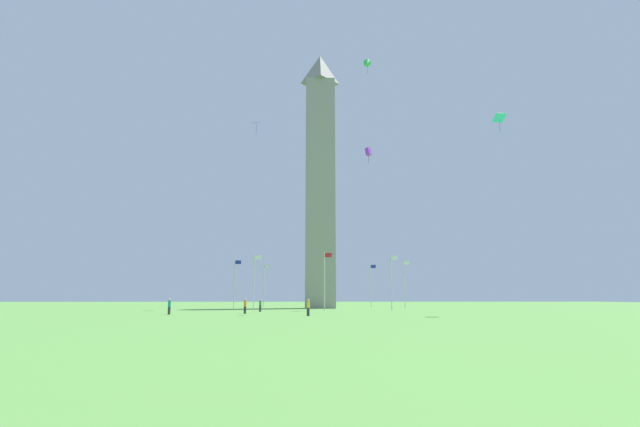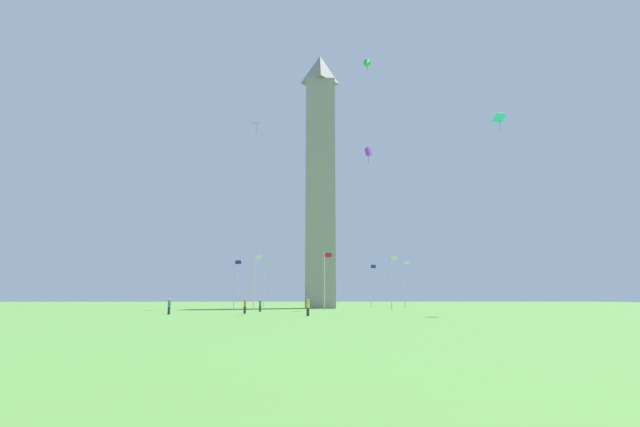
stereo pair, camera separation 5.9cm
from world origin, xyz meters
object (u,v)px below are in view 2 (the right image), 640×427
(kite_cyan_diamond, at_px, (499,118))
(kite_blue_diamond, at_px, (256,123))
(person_orange_shirt, at_px, (245,306))
(person_green_shirt, at_px, (260,306))
(kite_purple_box, at_px, (368,152))
(person_yellow_shirt, at_px, (308,308))
(flagpole_w, at_px, (325,278))
(obelisk_monument, at_px, (320,176))
(flagpole_s, at_px, (235,281))
(kite_green_delta, at_px, (367,63))
(flagpole_e, at_px, (317,284))
(flagpole_ne, at_px, (371,283))
(flagpole_sw, at_px, (254,279))
(flagpole_n, at_px, (405,282))
(person_teal_shirt, at_px, (169,306))
(flagpole_se, at_px, (264,283))
(flagpole_nw, at_px, (391,279))

(kite_cyan_diamond, bearing_deg, kite_blue_diamond, 139.65)
(person_orange_shirt, xyz_separation_m, person_green_shirt, (1.14, 7.63, -0.05))
(person_green_shirt, xyz_separation_m, kite_purple_box, (15.63, 6.68, 23.28))
(person_yellow_shirt, relative_size, person_green_shirt, 1.05)
(flagpole_w, bearing_deg, obelisk_monument, 90.22)
(flagpole_s, relative_size, flagpole_w, 1.00)
(person_yellow_shirt, bearing_deg, kite_green_delta, -37.07)
(flagpole_e, relative_size, kite_green_delta, 4.23)
(obelisk_monument, distance_m, flagpole_e, 24.06)
(person_orange_shirt, bearing_deg, kite_purple_box, -60.68)
(flagpole_s, bearing_deg, kite_purple_box, -31.26)
(obelisk_monument, xyz_separation_m, person_yellow_shirt, (-2.73, -34.88, -22.67))
(flagpole_ne, distance_m, flagpole_sw, 29.66)
(flagpole_n, bearing_deg, flagpole_sw, -157.50)
(flagpole_sw, height_order, person_orange_shirt, flagpole_sw)
(flagpole_ne, relative_size, kite_blue_diamond, 3.65)
(flagpole_s, bearing_deg, flagpole_sw, -67.50)
(person_teal_shirt, xyz_separation_m, person_green_shirt, (9.17, 9.88, -0.06))
(obelisk_monument, bearing_deg, flagpole_e, 89.78)
(person_teal_shirt, distance_m, kite_green_delta, 38.30)
(kite_cyan_diamond, xyz_separation_m, kite_purple_box, (-12.13, 19.90, 2.09))
(flagpole_se, xyz_separation_m, person_orange_shirt, (0.56, -37.96, -3.71))
(person_yellow_shirt, xyz_separation_m, kite_purple_box, (9.64, 21.71, 23.24))
(kite_purple_box, bearing_deg, flagpole_nw, 36.44)
(person_orange_shirt, xyz_separation_m, kite_cyan_diamond, (28.91, -5.59, 21.14))
(flagpole_sw, bearing_deg, kite_purple_box, -8.79)
(flagpole_e, relative_size, kite_blue_diamond, 3.65)
(person_orange_shirt, bearing_deg, person_green_shirt, -19.66)
(flagpole_nw, relative_size, kite_cyan_diamond, 3.89)
(person_teal_shirt, bearing_deg, flagpole_e, 27.48)
(flagpole_sw, bearing_deg, flagpole_nw, -0.00)
(flagpole_ne, distance_m, person_teal_shirt, 49.39)
(person_teal_shirt, distance_m, kite_cyan_diamond, 42.68)
(flagpole_n, distance_m, flagpole_w, 20.97)
(flagpole_ne, xyz_separation_m, kite_green_delta, (-5.65, -37.54, 26.97))
(flagpole_n, xyz_separation_m, person_green_shirt, (-23.61, -19.84, -3.76))
(flagpole_sw, height_order, person_yellow_shirt, flagpole_sw)
(kite_blue_diamond, bearing_deg, flagpole_nw, -7.72)
(flagpole_s, relative_size, kite_cyan_diamond, 3.89)
(obelisk_monument, xyz_separation_m, flagpole_n, (14.89, 0.00, -18.94))
(flagpole_ne, bearing_deg, flagpole_w, -112.50)
(flagpole_n, height_order, flagpole_e, same)
(flagpole_e, xyz_separation_m, person_teal_shirt, (-17.95, -44.55, -3.70))
(obelisk_monument, xyz_separation_m, flagpole_w, (0.06, -14.83, -18.94))
(flagpole_n, height_order, person_teal_shirt, flagpole_n)
(flagpole_se, relative_size, kite_green_delta, 4.23)
(flagpole_sw, bearing_deg, flagpole_ne, 45.00)
(person_orange_shirt, xyz_separation_m, kite_purple_box, (16.78, 14.31, 23.23))
(flagpole_ne, bearing_deg, flagpole_e, 157.50)
(kite_green_delta, bearing_deg, flagpole_ne, 81.45)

